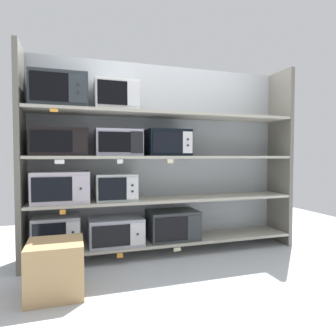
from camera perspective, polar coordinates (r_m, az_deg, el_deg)
ground at (r=2.64m, az=7.17°, el=-22.49°), size 6.93×6.00×0.02m
back_panel at (r=3.55m, az=-1.16°, el=2.06°), size 3.13×0.04×2.16m
upright_left at (r=3.21m, az=-26.42°, el=1.80°), size 0.05×0.43×2.16m
upright_right at (r=4.04m, az=20.67°, el=1.94°), size 0.05×0.43×2.16m
shelf_0 at (r=3.46m, az=0.00°, el=-13.73°), size 2.93×0.43×0.03m
microwave_0 at (r=3.26m, az=-20.58°, el=-11.55°), size 0.45×0.35×0.34m
microwave_1 at (r=3.29m, az=-10.00°, el=-11.77°), size 0.56×0.42×0.28m
microwave_2 at (r=3.43m, az=0.93°, el=-10.83°), size 0.56×0.39×0.32m
price_tag_0 at (r=3.12m, az=-21.00°, el=-16.45°), size 0.07×0.00×0.04m
price_tag_1 at (r=3.14m, az=-9.21°, el=-16.24°), size 0.06×0.00×0.04m
price_tag_2 at (r=3.28m, az=1.80°, el=-15.35°), size 0.08×0.00×0.04m
shelf_1 at (r=3.36m, az=0.00°, el=-5.98°), size 2.93×0.43×0.03m
microwave_3 at (r=3.18m, az=-19.83°, el=-3.47°), size 0.55×0.40×0.31m
microwave_4 at (r=3.21m, az=-9.98°, el=-3.62°), size 0.42×0.36×0.28m
price_tag_3 at (r=3.00m, az=-19.56°, el=-7.96°), size 0.05×0.00×0.05m
shelf_2 at (r=3.33m, az=0.00°, el=2.08°), size 2.93×0.43×0.03m
microwave_5 at (r=3.17m, az=-20.04°, el=4.65°), size 0.54×0.42×0.27m
microwave_6 at (r=3.20m, az=-9.53°, el=4.78°), size 0.48×0.37×0.28m
microwave_7 at (r=3.32m, az=-0.12°, el=4.84°), size 0.47×0.39×0.29m
price_tag_4 at (r=2.95m, az=-20.09°, el=1.14°), size 0.09×0.00×0.04m
price_tag_5 at (r=2.98m, az=-9.17°, el=1.24°), size 0.06×0.00×0.04m
price_tag_6 at (r=3.10m, az=0.47°, el=1.32°), size 0.06×0.00×0.04m
shelf_3 at (r=3.36m, az=0.00°, el=10.14°), size 2.93×0.43×0.03m
microwave_8 at (r=3.23m, az=-20.14°, el=13.63°), size 0.54×0.40×0.34m
microwave_9 at (r=3.26m, az=-10.01°, el=13.35°), size 0.44×0.38×0.31m
price_tag_7 at (r=2.98m, az=-21.03°, el=10.31°), size 0.07×0.00×0.03m
shipping_carton at (r=2.63m, az=-20.76°, el=-17.51°), size 0.42×0.42×0.42m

